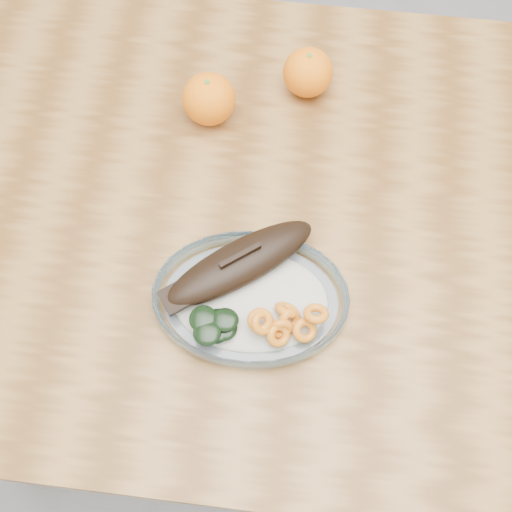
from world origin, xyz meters
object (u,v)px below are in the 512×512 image
dining_table (299,244)px  orange_left (209,99)px  orange_right (308,72)px  plated_meal (250,296)px

dining_table → orange_left: size_ratio=15.12×
dining_table → orange_right: bearing=93.8°
plated_meal → orange_left: size_ratio=6.21×
plated_meal → orange_left: 0.31m
plated_meal → orange_right: (0.04, 0.36, 0.02)m
plated_meal → orange_right: 0.37m
orange_left → orange_right: bearing=25.8°
dining_table → orange_right: (-0.01, 0.22, 0.14)m
orange_right → dining_table: bearing=-86.2°
dining_table → orange_left: bearing=135.4°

